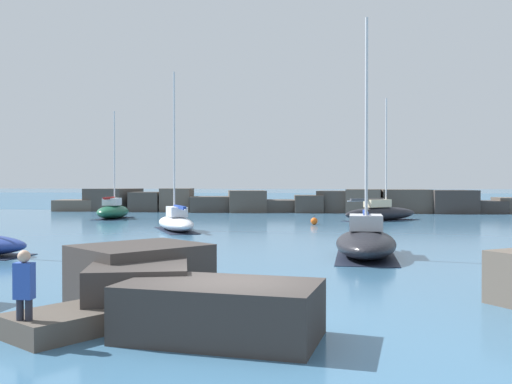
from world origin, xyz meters
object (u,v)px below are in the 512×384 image
object	(u,v)px
mooring_buoy_orange_near	(314,221)
person_on_rocks	(24,291)
sailboat_moored_2	(366,241)
sailboat_moored_1	(380,212)
sailboat_moored_4	(113,211)
mooring_buoy_far_side	(184,256)
sailboat_moored_0	(176,221)

from	to	relation	value
mooring_buoy_orange_near	person_on_rocks	world-z (taller)	person_on_rocks
sailboat_moored_2	person_on_rocks	size ratio (longest dim) A/B	5.45
sailboat_moored_1	mooring_buoy_orange_near	size ratio (longest dim) A/B	14.07
sailboat_moored_1	mooring_buoy_orange_near	xyz separation A→B (m)	(-5.36, -5.29, -0.41)
sailboat_moored_4	mooring_buoy_orange_near	world-z (taller)	sailboat_moored_4
mooring_buoy_far_side	person_on_rocks	world-z (taller)	person_on_rocks
person_on_rocks	sailboat_moored_0	bearing A→B (deg)	99.02
sailboat_moored_0	sailboat_moored_4	size ratio (longest dim) A/B	1.11
mooring_buoy_far_side	sailboat_moored_4	bearing A→B (deg)	116.59
sailboat_moored_1	mooring_buoy_far_side	bearing A→B (deg)	-110.20
sailboat_moored_0	mooring_buoy_far_side	bearing A→B (deg)	-73.52
sailboat_moored_1	mooring_buoy_far_side	distance (m)	28.50
sailboat_moored_1	person_on_rocks	size ratio (longest dim) A/B	5.60
sailboat_moored_0	sailboat_moored_4	bearing A→B (deg)	127.35
sailboat_moored_1	mooring_buoy_orange_near	world-z (taller)	sailboat_moored_1
sailboat_moored_1	sailboat_moored_2	distance (m)	23.95
sailboat_moored_0	sailboat_moored_4	xyz separation A→B (m)	(-8.85, 11.59, 0.10)
sailboat_moored_0	sailboat_moored_2	xyz separation A→B (m)	(11.52, -11.94, 0.06)
mooring_buoy_orange_near	mooring_buoy_far_side	size ratio (longest dim) A/B	0.90
sailboat_moored_2	sailboat_moored_0	bearing A→B (deg)	133.98
sailboat_moored_0	sailboat_moored_2	size ratio (longest dim) A/B	1.06
sailboat_moored_2	sailboat_moored_4	bearing A→B (deg)	130.88
sailboat_moored_4	mooring_buoy_orange_near	size ratio (longest dim) A/B	13.04
sailboat_moored_2	mooring_buoy_far_side	world-z (taller)	sailboat_moored_2
sailboat_moored_1	person_on_rocks	distance (m)	39.32
sailboat_moored_0	sailboat_moored_2	world-z (taller)	sailboat_moored_0
person_on_rocks	mooring_buoy_orange_near	bearing A→B (deg)	81.76
sailboat_moored_2	mooring_buoy_orange_near	bearing A→B (deg)	98.12
mooring_buoy_far_side	sailboat_moored_0	bearing A→B (deg)	106.48
sailboat_moored_0	sailboat_moored_1	bearing A→B (deg)	39.78
person_on_rocks	mooring_buoy_far_side	bearing A→B (deg)	88.69
mooring_buoy_orange_near	sailboat_moored_2	bearing A→B (deg)	-81.88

